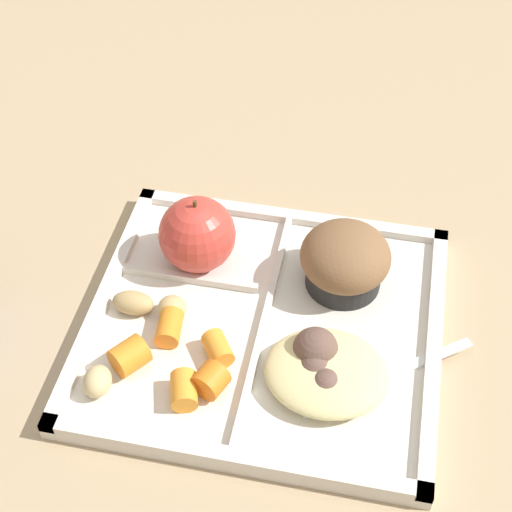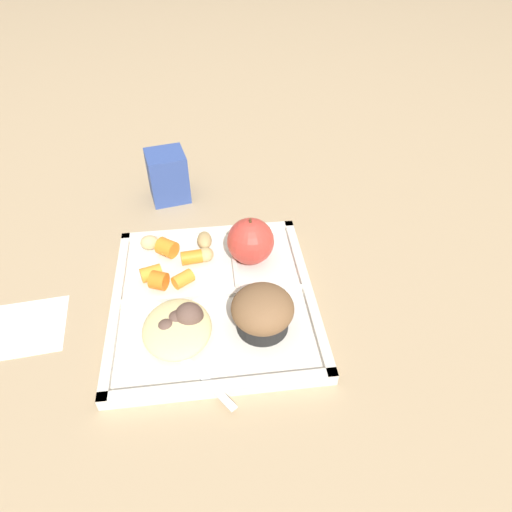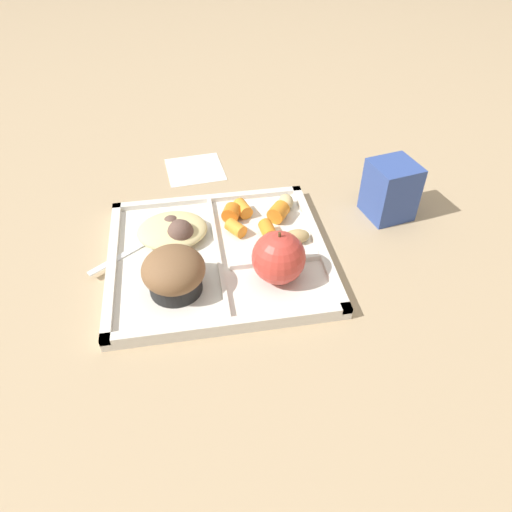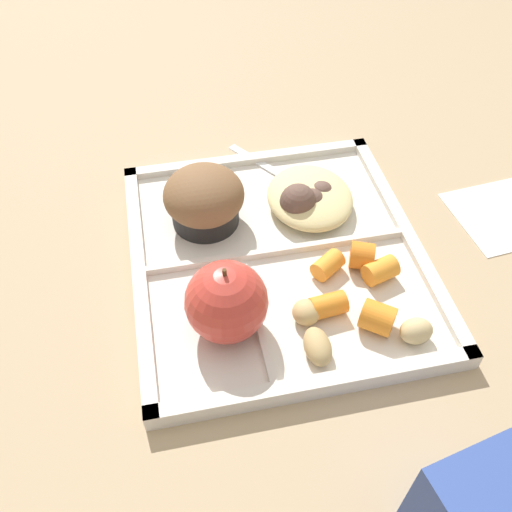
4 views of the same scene
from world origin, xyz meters
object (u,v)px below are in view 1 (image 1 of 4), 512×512
object	(u,v)px
bran_muffin	(345,261)
plastic_fork	(378,379)
lunch_tray	(264,326)
green_apple	(197,235)

from	to	relation	value
bran_muffin	plastic_fork	size ratio (longest dim) A/B	0.58
bran_muffin	lunch_tray	bearing A→B (deg)	-135.08
lunch_tray	bran_muffin	bearing A→B (deg)	44.92
bran_muffin	plastic_fork	world-z (taller)	bran_muffin
green_apple	plastic_fork	bearing A→B (deg)	-29.44
lunch_tray	green_apple	xyz separation A→B (m)	(-0.08, 0.06, 0.04)
bran_muffin	plastic_fork	bearing A→B (deg)	-67.15
green_apple	plastic_fork	xyz separation A→B (m)	(0.18, -0.10, -0.04)
lunch_tray	plastic_fork	bearing A→B (deg)	-20.65
lunch_tray	plastic_fork	world-z (taller)	lunch_tray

